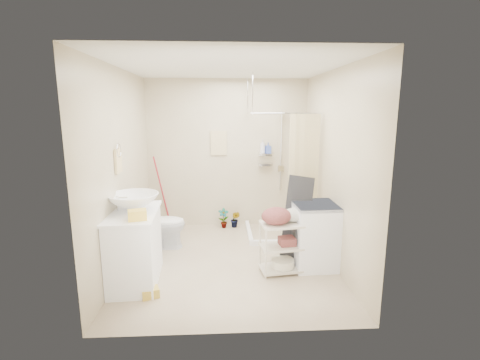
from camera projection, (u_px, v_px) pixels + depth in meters
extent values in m
plane|color=tan|center=(230.00, 261.00, 4.84)|extent=(3.20, 3.20, 0.00)
cube|color=silver|center=(229.00, 67.00, 4.33)|extent=(2.80, 3.20, 0.04)
cube|color=beige|center=(227.00, 154.00, 6.15)|extent=(2.80, 0.04, 2.60)
cube|color=beige|center=(234.00, 200.00, 3.02)|extent=(2.80, 0.04, 2.60)
cube|color=beige|center=(122.00, 170.00, 4.52)|extent=(0.04, 3.20, 2.60)
cube|color=beige|center=(334.00, 168.00, 4.66)|extent=(0.04, 3.20, 2.60)
cube|color=white|center=(135.00, 247.00, 4.20)|extent=(0.62, 1.04, 0.88)
imported|color=white|center=(134.00, 202.00, 4.15)|extent=(0.69, 0.69, 0.21)
cube|color=yellow|center=(137.00, 215.00, 3.80)|extent=(0.23, 0.20, 0.11)
cube|color=gold|center=(150.00, 291.00, 3.90)|extent=(0.33, 0.29, 0.15)
imported|color=silver|center=(160.00, 224.00, 5.26)|extent=(0.74, 0.43, 0.75)
imported|color=brown|center=(224.00, 218.00, 6.18)|extent=(0.19, 0.13, 0.36)
imported|color=#973F2A|center=(235.00, 219.00, 6.21)|extent=(0.20, 0.18, 0.30)
cube|color=beige|center=(219.00, 143.00, 6.09)|extent=(0.28, 0.03, 0.42)
imported|color=silver|center=(263.00, 146.00, 6.10)|extent=(0.11, 0.11, 0.24)
imported|color=#3F57AB|center=(268.00, 148.00, 6.10)|extent=(0.10, 0.11, 0.19)
cube|color=white|center=(315.00, 235.00, 4.64)|extent=(0.61, 0.63, 0.86)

